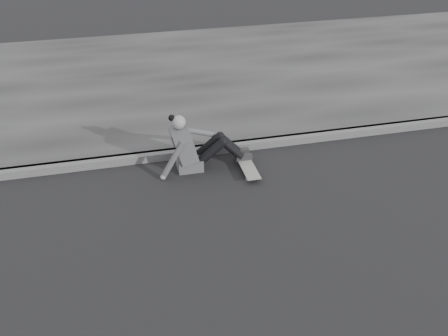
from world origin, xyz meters
name	(u,v)px	position (x,y,z in m)	size (l,w,h in m)	color
ground	(446,234)	(0.00, 0.00, 0.00)	(80.00, 80.00, 0.00)	black
curb	(352,132)	(0.00, 2.58, 0.06)	(24.00, 0.16, 0.12)	#555555
sidewalk	(289,68)	(0.00, 5.60, 0.06)	(24.00, 6.00, 0.12)	#323232
skateboard	(247,166)	(-1.95, 1.97, 0.07)	(0.20, 0.78, 0.09)	gray
seated_woman	(193,146)	(-2.68, 2.22, 0.36)	(1.38, 0.46, 0.88)	#4B4B4E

